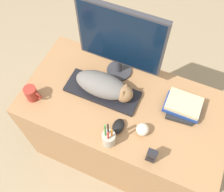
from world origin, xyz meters
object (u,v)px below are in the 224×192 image
coffee_mug (32,93)px  book_stack (183,106)px  monitor (120,40)px  cat (106,86)px  computer_mouse (118,126)px  pen_cup (109,138)px  phone (151,156)px  keyboard (102,91)px  baseball (143,129)px

coffee_mug → book_stack: coffee_mug is taller
monitor → cat: bearing=-92.9°
computer_mouse → pen_cup: (-0.01, -0.10, 0.03)m
pen_cup → phone: 0.24m
keyboard → phone: bearing=-34.3°
pen_cup → keyboard: bearing=120.8°
phone → cat: bearing=144.1°
keyboard → pen_cup: 0.33m
phone → baseball: bearing=126.0°
computer_mouse → phone: phone is taller
monitor → phone: 0.64m
keyboard → monitor: (0.03, 0.19, 0.28)m
pen_cup → book_stack: size_ratio=1.03×
computer_mouse → pen_cup: size_ratio=0.44×
phone → book_stack: (0.07, 0.36, -0.02)m
keyboard → baseball: (0.31, -0.15, 0.02)m
coffee_mug → pen_cup: (0.53, -0.08, 0.01)m
keyboard → baseball: baseball is taller
computer_mouse → keyboard: bearing=135.4°
pen_cup → baseball: pen_cup is taller
monitor → computer_mouse: monitor is taller
cat → book_stack: bearing=9.7°
coffee_mug → monitor: bearing=43.9°
pen_cup → book_stack: 0.47m
cat → pen_cup: 0.31m
cat → keyboard: bearing=180.0°
monitor → pen_cup: monitor is taller
baseball → pen_cup: bearing=-138.8°
computer_mouse → baseball: (0.13, 0.03, 0.02)m
computer_mouse → coffee_mug: bearing=-177.7°
computer_mouse → coffee_mug: (-0.55, -0.02, 0.03)m
keyboard → book_stack: (0.48, 0.08, 0.03)m
cat → pen_cup: size_ratio=1.65×
baseball → phone: (0.09, -0.13, 0.02)m
monitor → computer_mouse: bearing=-67.8°
cat → monitor: 0.28m
keyboard → coffee_mug: size_ratio=4.23×
coffee_mug → baseball: bearing=4.3°
computer_mouse → book_stack: (0.30, 0.26, 0.02)m
book_stack → monitor: bearing=166.4°
phone → book_stack: 0.36m
computer_mouse → cat: bearing=131.6°
baseball → phone: phone is taller
keyboard → monitor: bearing=80.2°
keyboard → coffee_mug: coffee_mug is taller
keyboard → pen_cup: size_ratio=2.08×
keyboard → coffee_mug: 0.42m
computer_mouse → baseball: size_ratio=1.31×
coffee_mug → keyboard: bearing=28.5°
monitor → pen_cup: size_ratio=2.35×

